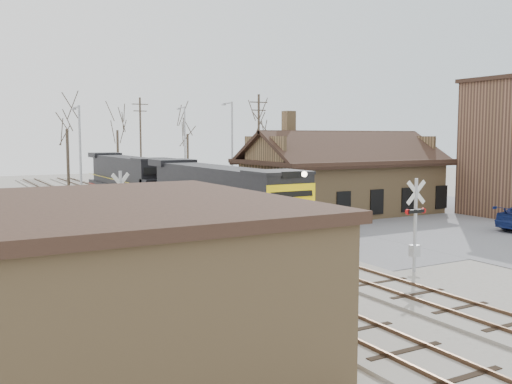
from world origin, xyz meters
TOP-DOWN VIEW (x-y plane):
  - ground at (0.00, 0.00)m, footprint 140.00×140.00m
  - road at (0.00, 0.00)m, footprint 60.00×9.00m
  - parking_lot at (18.00, 4.00)m, footprint 22.00×26.00m
  - track_main at (0.00, 15.00)m, footprint 3.40×90.00m
  - track_siding at (-4.50, 15.00)m, footprint 3.40×90.00m
  - depot at (11.99, 12.00)m, footprint 15.20×9.31m
  - signal_tower at (22.39, 5.00)m, footprint 6.00×5.40m
  - commercial_building at (-13.00, -8.00)m, footprint 12.40×10.40m
  - locomotive_lead at (0.00, 8.50)m, footprint 2.87×19.21m
  - locomotive_trailing at (0.00, 27.99)m, footprint 2.87×19.21m
  - crossbuck_near at (2.85, -4.94)m, footprint 1.19×0.31m
  - crossbuck_far at (-7.65, 4.31)m, footprint 1.15×0.59m
  - streetlight_a at (-6.10, 20.30)m, footprint 0.25×2.04m
  - streetlight_b at (8.40, 23.91)m, footprint 0.25×2.04m
  - streetlight_c at (7.99, 34.29)m, footprint 0.25×2.04m
  - utility_pole_b at (5.99, 43.12)m, footprint 2.00×0.24m
  - utility_pole_c at (13.28, 27.37)m, footprint 2.00×0.24m
  - tree_b at (-3.41, 38.50)m, footprint 4.49×4.49m
  - tree_c at (5.03, 49.59)m, footprint 4.52×4.52m
  - tree_d at (12.65, 44.62)m, footprint 4.19×4.19m
  - tree_e at (18.34, 36.42)m, footprint 4.46×4.46m

SIDE VIEW (x-z plane):
  - ground at x=0.00m, z-range 0.00..0.00m
  - road at x=0.00m, z-range 0.00..0.03m
  - parking_lot at x=18.00m, z-range 0.01..0.04m
  - track_main at x=0.00m, z-range -0.05..0.19m
  - track_siding at x=-4.50m, z-range -0.05..0.19m
  - crossbuck_near at x=2.85m, z-range -0.13..4.03m
  - crossbuck_far at x=-7.65m, z-range -0.15..4.16m
  - commercial_building at x=-13.00m, z-range 0.01..4.31m
  - locomotive_trailing at x=0.00m, z-range 0.22..4.26m
  - locomotive_lead at x=0.00m, z-range 0.11..4.37m
  - depot at x=11.99m, z-range -1.54..6.36m
  - streetlight_a at x=-6.10m, z-range 0.53..8.80m
  - signal_tower at x=22.39m, z-range -0.07..10.23m
  - streetlight_b at x=8.40m, z-range 0.54..9.69m
  - streetlight_c at x=7.99m, z-range 0.54..9.69m
  - utility_pole_c at x=13.28m, z-range 0.23..10.44m
  - utility_pole_b at x=5.99m, z-range 0.23..10.81m
  - tree_d at x=12.65m, z-range 2.17..12.43m
  - tree_e at x=18.34m, z-range 2.32..13.25m
  - tree_b at x=-3.41m, z-range 2.33..13.34m
  - tree_c at x=5.03m, z-range 2.35..13.41m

